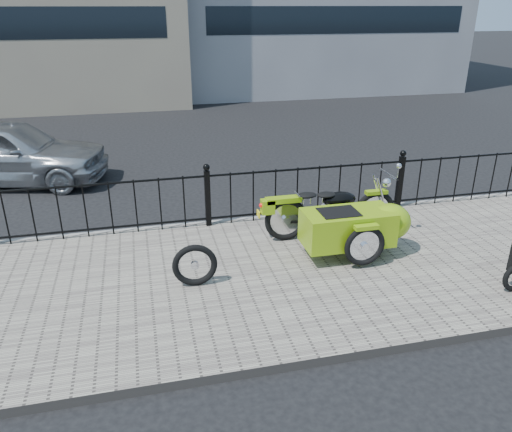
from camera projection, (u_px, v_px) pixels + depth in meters
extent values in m
plane|color=black|center=(222.00, 267.00, 7.33)|extent=(120.00, 120.00, 0.00)
cube|color=#675F57|center=(228.00, 281.00, 6.86)|extent=(30.00, 3.80, 0.12)
cube|color=gray|center=(208.00, 225.00, 8.60)|extent=(30.00, 0.10, 0.12)
cylinder|color=black|center=(207.00, 176.00, 8.11)|extent=(14.00, 0.04, 0.04)
cylinder|color=black|center=(208.00, 218.00, 8.40)|extent=(14.00, 0.04, 0.04)
cube|color=black|center=(208.00, 198.00, 8.26)|extent=(0.09, 0.09, 0.96)
sphere|color=black|center=(206.00, 167.00, 8.05)|extent=(0.11, 0.11, 0.11)
cube|color=black|center=(400.00, 182.00, 9.01)|extent=(0.09, 0.09, 0.96)
sphere|color=black|center=(403.00, 153.00, 8.80)|extent=(0.11, 0.11, 0.11)
cube|color=black|center=(340.00, 20.00, 19.31)|extent=(10.50, 0.06, 1.00)
torus|color=black|center=(374.00, 211.00, 8.11)|extent=(0.69, 0.09, 0.69)
torus|color=black|center=(286.00, 220.00, 7.78)|extent=(0.69, 0.09, 0.69)
torus|color=black|center=(365.00, 246.00, 6.93)|extent=(0.60, 0.08, 0.60)
cube|color=gray|center=(331.00, 214.00, 7.94)|extent=(0.34, 0.22, 0.24)
cylinder|color=black|center=(331.00, 218.00, 7.96)|extent=(1.40, 0.04, 0.04)
ellipsoid|color=black|center=(339.00, 200.00, 7.87)|extent=(0.54, 0.29, 0.26)
cylinder|color=silver|center=(389.00, 174.00, 7.90)|extent=(0.03, 0.56, 0.03)
cylinder|color=silver|center=(380.00, 193.00, 8.00)|extent=(0.25, 0.04, 0.59)
sphere|color=silver|center=(386.00, 182.00, 7.95)|extent=(0.15, 0.15, 0.15)
cube|color=#7DAA10|center=(376.00, 192.00, 7.98)|extent=(0.36, 0.12, 0.06)
cube|color=#7DAA10|center=(283.00, 200.00, 7.64)|extent=(0.55, 0.16, 0.08)
ellipsoid|color=black|center=(326.00, 195.00, 7.78)|extent=(0.31, 0.22, 0.08)
ellipsoid|color=black|center=(307.00, 195.00, 7.71)|extent=(0.31, 0.22, 0.08)
sphere|color=red|center=(261.00, 205.00, 7.59)|extent=(0.07, 0.07, 0.07)
cube|color=yellow|center=(258.00, 214.00, 7.74)|extent=(0.02, 0.14, 0.10)
cube|color=#7DAA10|center=(347.00, 227.00, 7.21)|extent=(1.30, 0.62, 0.50)
ellipsoid|color=#7DAA10|center=(389.00, 222.00, 7.34)|extent=(0.65, 0.60, 0.54)
cube|color=black|center=(339.00, 214.00, 7.09)|extent=(0.55, 0.43, 0.06)
cube|color=#7DAA10|center=(366.00, 227.00, 6.82)|extent=(0.34, 0.11, 0.06)
torus|color=black|center=(195.00, 265.00, 6.52)|extent=(0.60, 0.11, 0.60)
imported|color=#ABAEB2|center=(8.00, 152.00, 10.52)|extent=(4.32, 2.51, 1.38)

